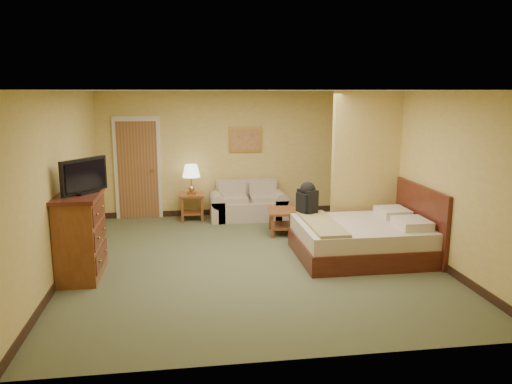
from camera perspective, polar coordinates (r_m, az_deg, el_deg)
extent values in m
plane|color=#4D5335|center=(7.88, -0.50, -7.75)|extent=(6.00, 6.00, 0.00)
plane|color=white|center=(7.44, -0.53, 11.52)|extent=(6.00, 6.00, 0.00)
cube|color=tan|center=(10.50, -2.72, 4.37)|extent=(5.50, 0.02, 2.60)
cube|color=tan|center=(7.69, -21.27, 1.00)|extent=(0.02, 6.00, 2.60)
cube|color=tan|center=(8.37, 18.49, 1.99)|extent=(0.02, 6.00, 2.60)
cube|color=tan|center=(8.97, 12.43, 2.90)|extent=(1.20, 0.15, 2.60)
cube|color=beige|center=(10.50, -13.36, 2.69)|extent=(0.94, 0.06, 2.10)
cube|color=brown|center=(10.49, -13.35, 2.41)|extent=(0.80, 0.04, 2.00)
cylinder|color=#B18341|center=(10.42, -11.73, 2.42)|extent=(0.04, 0.12, 0.04)
cube|color=black|center=(10.72, -2.66, -2.23)|extent=(5.50, 0.02, 0.12)
cube|color=tan|center=(10.27, -0.86, -2.07)|extent=(1.28, 0.69, 0.38)
cube|color=tan|center=(10.47, -1.08, 0.40)|extent=(1.28, 0.16, 0.40)
cube|color=tan|center=(10.20, -4.44, -2.06)|extent=(0.27, 0.69, 0.43)
cube|color=tan|center=(10.36, 2.66, -1.83)|extent=(0.27, 0.69, 0.43)
cube|color=brown|center=(10.24, -7.35, -0.31)|extent=(0.49, 0.49, 0.04)
cube|color=brown|center=(10.32, -7.30, -2.35)|extent=(0.41, 0.41, 0.03)
cube|color=brown|center=(10.10, -8.42, -2.07)|extent=(0.05, 0.05, 0.50)
cube|color=brown|center=(10.11, -6.18, -2.01)|extent=(0.05, 0.05, 0.50)
cube|color=brown|center=(10.49, -8.42, -1.57)|extent=(0.05, 0.05, 0.50)
cube|color=brown|center=(10.49, -6.26, -1.51)|extent=(0.05, 0.05, 0.50)
cylinder|color=#B18341|center=(10.23, -7.36, -0.09)|extent=(0.18, 0.18, 0.04)
cylinder|color=#B18341|center=(10.18, -7.39, 1.19)|extent=(0.02, 0.02, 0.30)
cone|color=white|center=(10.15, -7.43, 2.42)|extent=(0.36, 0.36, 0.25)
cube|color=brown|center=(9.20, 3.63, -2.17)|extent=(0.78, 0.78, 0.04)
cube|color=brown|center=(9.27, 3.60, -3.84)|extent=(0.67, 0.67, 0.03)
cube|color=brown|center=(8.92, 2.12, -4.05)|extent=(0.05, 0.05, 0.42)
cube|color=brown|center=(9.60, 4.99, -2.96)|extent=(0.05, 0.05, 0.42)
cube|color=#B78E3F|center=(10.48, -1.21, 6.01)|extent=(0.69, 0.03, 0.54)
cube|color=#9A532F|center=(10.46, -1.19, 6.00)|extent=(0.58, 0.02, 0.42)
cube|color=brown|center=(7.47, -19.38, -4.90)|extent=(0.52, 1.05, 1.14)
cube|color=#43170F|center=(7.33, -19.69, -0.38)|extent=(0.59, 1.13, 0.06)
cube|color=black|center=(7.30, -18.94, -0.02)|extent=(0.36, 0.40, 0.03)
cube|color=black|center=(7.26, -19.06, 1.78)|extent=(0.51, 0.68, 0.48)
cube|color=#43170F|center=(8.15, 11.96, -6.21)|extent=(2.04, 1.63, 0.31)
cube|color=beige|center=(8.07, 12.04, -4.34)|extent=(1.98, 1.57, 0.25)
cube|color=#43170F|center=(8.41, 18.23, -3.09)|extent=(0.06, 1.74, 1.12)
cube|color=beige|center=(7.96, 17.39, -3.48)|extent=(0.46, 0.56, 0.14)
cube|color=beige|center=(8.59, 15.35, -2.29)|extent=(0.46, 0.56, 0.14)
cube|color=#988752|center=(7.83, 7.51, -3.59)|extent=(0.46, 1.53, 0.05)
cube|color=black|center=(8.40, 5.91, -1.15)|extent=(0.33, 0.38, 0.43)
sphere|color=black|center=(8.36, 5.94, 0.28)|extent=(0.26, 0.26, 0.26)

